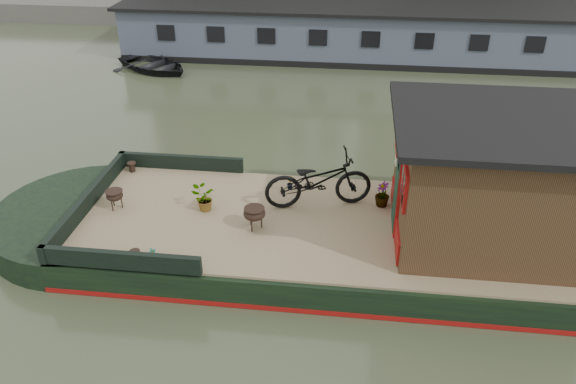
# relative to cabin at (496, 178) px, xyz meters

# --- Properties ---
(ground) EXTENTS (120.00, 120.00, 0.00)m
(ground) POSITION_rel_cabin_xyz_m (-2.19, 0.00, -1.88)
(ground) COLOR #374028
(ground) RESTS_ON ground
(houseboat_hull) EXTENTS (14.01, 4.02, 0.60)m
(houseboat_hull) POSITION_rel_cabin_xyz_m (-3.52, 0.00, -1.60)
(houseboat_hull) COLOR black
(houseboat_hull) RESTS_ON ground
(houseboat_deck) EXTENTS (11.80, 3.80, 0.05)m
(houseboat_deck) POSITION_rel_cabin_xyz_m (-2.19, 0.00, -1.25)
(houseboat_deck) COLOR #8A7755
(houseboat_deck) RESTS_ON houseboat_hull
(bow_bulwark) EXTENTS (3.00, 4.00, 0.35)m
(bow_bulwark) POSITION_rel_cabin_xyz_m (-7.25, 0.00, -1.05)
(bow_bulwark) COLOR black
(bow_bulwark) RESTS_ON houseboat_deck
(cabin) EXTENTS (4.00, 3.50, 2.42)m
(cabin) POSITION_rel_cabin_xyz_m (0.00, 0.00, 0.00)
(cabin) COLOR black
(cabin) RESTS_ON houseboat_deck
(bicycle) EXTENTS (2.38, 1.34, 1.18)m
(bicycle) POSITION_rel_cabin_xyz_m (-3.33, 0.67, -0.64)
(bicycle) COLOR black
(bicycle) RESTS_ON houseboat_deck
(potted_plant_b) EXTENTS (0.16, 0.19, 0.30)m
(potted_plant_b) POSITION_rel_cabin_xyz_m (-4.00, 1.28, -1.08)
(potted_plant_b) COLOR brown
(potted_plant_b) RESTS_ON houseboat_deck
(potted_plant_c) EXTENTS (0.58, 0.53, 0.54)m
(potted_plant_c) POSITION_rel_cabin_xyz_m (-5.68, 0.17, -0.96)
(potted_plant_c) COLOR #AD6932
(potted_plant_c) RESTS_ON houseboat_deck
(potted_plant_d) EXTENTS (0.39, 0.39, 0.56)m
(potted_plant_d) POSITION_rel_cabin_xyz_m (-1.99, 0.81, -0.95)
(potted_plant_d) COLOR brown
(potted_plant_d) RESTS_ON houseboat_deck
(potted_plant_e) EXTENTS (0.18, 0.19, 0.30)m
(potted_plant_e) POSITION_rel_cabin_xyz_m (-6.14, -1.70, -1.08)
(potted_plant_e) COLOR #A33C30
(potted_plant_e) RESTS_ON houseboat_deck
(brazier_front) EXTENTS (0.50, 0.50, 0.47)m
(brazier_front) POSITION_rel_cabin_xyz_m (-4.51, -0.36, -0.99)
(brazier_front) COLOR black
(brazier_front) RESTS_ON houseboat_deck
(brazier_rear) EXTENTS (0.47, 0.47, 0.42)m
(brazier_rear) POSITION_rel_cabin_xyz_m (-7.53, 0.03, -1.02)
(brazier_rear) COLOR black
(brazier_rear) RESTS_ON houseboat_deck
(bollard_port) EXTENTS (0.20, 0.20, 0.23)m
(bollard_port) POSITION_rel_cabin_xyz_m (-7.79, 1.65, -1.11)
(bollard_port) COLOR black
(bollard_port) RESTS_ON houseboat_deck
(bollard_stbd) EXTENTS (0.20, 0.20, 0.23)m
(bollard_stbd) POSITION_rel_cabin_xyz_m (-6.48, -1.70, -1.11)
(bollard_stbd) COLOR black
(bollard_stbd) RESTS_ON houseboat_deck
(dinghy) EXTENTS (4.05, 3.73, 0.68)m
(dinghy) POSITION_rel_cabin_xyz_m (-10.46, 10.98, -1.54)
(dinghy) COLOR black
(dinghy) RESTS_ON ground
(far_houseboat) EXTENTS (20.40, 4.40, 2.11)m
(far_houseboat) POSITION_rel_cabin_xyz_m (-2.19, 14.00, -0.91)
(far_houseboat) COLOR #434959
(far_houseboat) RESTS_ON ground
(quay) EXTENTS (60.00, 6.00, 0.90)m
(quay) POSITION_rel_cabin_xyz_m (-2.19, 20.50, -1.43)
(quay) COLOR #47443F
(quay) RESTS_ON ground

